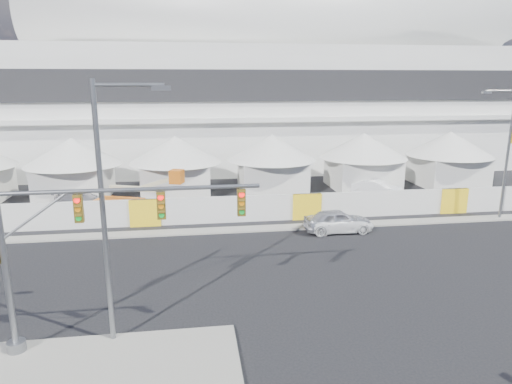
{
  "coord_description": "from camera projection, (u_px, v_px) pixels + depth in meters",
  "views": [
    {
      "loc": [
        -2.53,
        -18.02,
        10.31
      ],
      "look_at": [
        1.47,
        10.0,
        3.37
      ],
      "focal_mm": 32.0,
      "sensor_mm": 36.0,
      "label": 1
    }
  ],
  "objects": [
    {
      "name": "ground",
      "position": [
        255.0,
        320.0,
        20.12
      ],
      "size": [
        160.0,
        160.0,
        0.0
      ],
      "primitive_type": "plane",
      "color": "black",
      "rests_on": "ground"
    },
    {
      "name": "median_island",
      "position": [
        102.0,
        373.0,
        16.4
      ],
      "size": [
        10.0,
        5.0,
        0.15
      ],
      "primitive_type": "cube",
      "color": "gray",
      "rests_on": "ground"
    },
    {
      "name": "far_curb",
      "position": [
        491.0,
        218.0,
        34.87
      ],
      "size": [
        80.0,
        1.2,
        0.12
      ],
      "primitive_type": "cube",
      "color": "gray",
      "rests_on": "ground"
    },
    {
      "name": "stadium",
      "position": [
        277.0,
        87.0,
        58.98
      ],
      "size": [
        80.0,
        24.8,
        21.98
      ],
      "color": "silver",
      "rests_on": "ground"
    },
    {
      "name": "tent_row",
      "position": [
        225.0,
        159.0,
        42.52
      ],
      "size": [
        53.4,
        8.4,
        5.4
      ],
      "color": "silver",
      "rests_on": "ground"
    },
    {
      "name": "hoarding_fence",
      "position": [
        307.0,
        206.0,
        34.65
      ],
      "size": [
        70.0,
        0.25,
        2.0
      ],
      "primitive_type": "cube",
      "color": "silver",
      "rests_on": "ground"
    },
    {
      "name": "sedan_silver",
      "position": [
        337.0,
        221.0,
        31.79
      ],
      "size": [
        2.22,
        4.82,
        1.6
      ],
      "primitive_type": "imported",
      "rotation": [
        0.0,
        0.0,
        1.64
      ],
      "color": "silver",
      "rests_on": "ground"
    },
    {
      "name": "pickup_curb",
      "position": [
        340.0,
        222.0,
        31.9
      ],
      "size": [
        2.22,
        4.76,
        1.32
      ],
      "primitive_type": "imported",
      "rotation": [
        0.0,
        0.0,
        1.57
      ],
      "color": "white",
      "rests_on": "ground"
    },
    {
      "name": "lot_car_a",
      "position": [
        377.0,
        189.0,
        41.4
      ],
      "size": [
        4.1,
        4.66,
        1.53
      ],
      "primitive_type": "imported",
      "rotation": [
        0.0,
        0.0,
        0.92
      ],
      "color": "white",
      "rests_on": "ground"
    },
    {
      "name": "lot_car_c",
      "position": [
        83.0,
        200.0,
        37.55
      ],
      "size": [
        3.72,
        5.14,
        1.38
      ],
      "primitive_type": "imported",
      "rotation": [
        0.0,
        0.0,
        1.15
      ],
      "color": "#B9B8BD",
      "rests_on": "ground"
    },
    {
      "name": "traffic_mast",
      "position": [
        64.0,
        251.0,
        16.95
      ],
      "size": [
        9.83,
        0.69,
        7.14
      ],
      "color": "slate",
      "rests_on": "median_island"
    },
    {
      "name": "streetlight_median",
      "position": [
        109.0,
        197.0,
        17.14
      ],
      "size": [
        2.83,
        0.28,
        10.23
      ],
      "color": "slate",
      "rests_on": "median_island"
    },
    {
      "name": "streetlight_curb",
      "position": [
        506.0,
        145.0,
        33.6
      ],
      "size": [
        2.91,
        0.65,
        9.82
      ],
      "color": "gray",
      "rests_on": "ground"
    },
    {
      "name": "boom_lift",
      "position": [
        129.0,
        200.0,
        36.37
      ],
      "size": [
        7.56,
        2.85,
        3.71
      ],
      "rotation": [
        0.0,
        0.0,
        -0.36
      ],
      "color": "#CF6213",
      "rests_on": "ground"
    }
  ]
}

